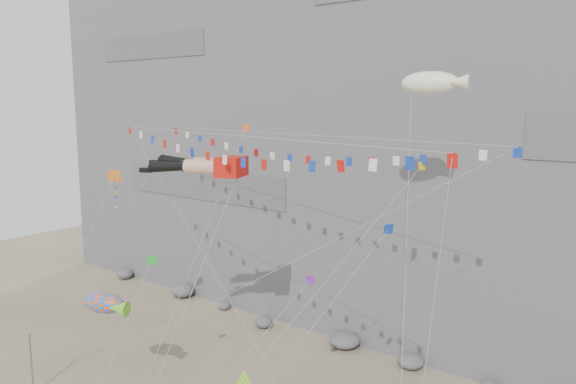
% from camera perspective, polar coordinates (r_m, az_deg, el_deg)
% --- Properties ---
extents(cliff, '(80.00, 28.00, 50.00)m').
position_cam_1_polar(cliff, '(57.90, 14.35, 13.56)').
color(cliff, slate).
rests_on(cliff, ground).
extents(talus_boulders, '(60.00, 3.00, 1.20)m').
position_cam_1_polar(talus_boulders, '(48.53, 5.76, -14.77)').
color(talus_boulders, slate).
rests_on(talus_boulders, ground).
extents(anchor_pole_left, '(0.12, 0.12, 4.38)m').
position_cam_1_polar(anchor_pole_left, '(44.54, -24.61, -15.61)').
color(anchor_pole_left, slate).
rests_on(anchor_pole_left, ground).
extents(legs_kite, '(8.72, 13.72, 20.58)m').
position_cam_1_polar(legs_kite, '(35.70, -8.58, 2.64)').
color(legs_kite, red).
rests_on(legs_kite, ground).
extents(flag_banner_upper, '(30.24, 16.64, 26.49)m').
position_cam_1_polar(flag_banner_upper, '(38.75, 1.07, 5.82)').
color(flag_banner_upper, red).
rests_on(flag_banner_upper, ground).
extents(flag_banner_lower, '(28.69, 7.99, 22.92)m').
position_cam_1_polar(flag_banner_lower, '(32.19, -5.55, 5.71)').
color(flag_banner_lower, red).
rests_on(flag_banner_lower, ground).
extents(harlequin_kite, '(3.80, 7.60, 16.50)m').
position_cam_1_polar(harlequin_kite, '(42.39, -17.24, 1.50)').
color(harlequin_kite, red).
rests_on(harlequin_kite, ground).
extents(fish_windsock, '(10.10, 3.56, 11.00)m').
position_cam_1_polar(fish_windsock, '(38.87, -18.19, -10.69)').
color(fish_windsock, '#E4520B').
rests_on(fish_windsock, ground).
extents(blimp_windsock, '(6.88, 13.19, 24.85)m').
position_cam_1_polar(blimp_windsock, '(34.89, 14.23, 10.64)').
color(blimp_windsock, white).
rests_on(blimp_windsock, ground).
extents(small_kite_a, '(3.75, 15.60, 23.94)m').
position_cam_1_polar(small_kite_a, '(39.21, -4.62, 5.63)').
color(small_kite_a, '#E25013').
rests_on(small_kite_a, ground).
extents(small_kite_b, '(4.88, 10.86, 14.93)m').
position_cam_1_polar(small_kite_b, '(32.92, 1.92, -9.27)').
color(small_kite_b, '#6A1A9D').
rests_on(small_kite_b, ground).
extents(small_kite_c, '(3.10, 9.34, 13.83)m').
position_cam_1_polar(small_kite_c, '(35.70, -13.79, -7.01)').
color(small_kite_c, green).
rests_on(small_kite_c, ground).
extents(small_kite_d, '(8.21, 16.14, 23.96)m').
position_cam_1_polar(small_kite_d, '(32.47, 12.77, 1.76)').
color(small_kite_d, gold).
rests_on(small_kite_d, ground).
extents(small_kite_e, '(7.83, 9.21, 17.90)m').
position_cam_1_polar(small_kite_e, '(28.05, 9.76, -4.29)').
color(small_kite_e, '#1234A3').
rests_on(small_kite_e, ground).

